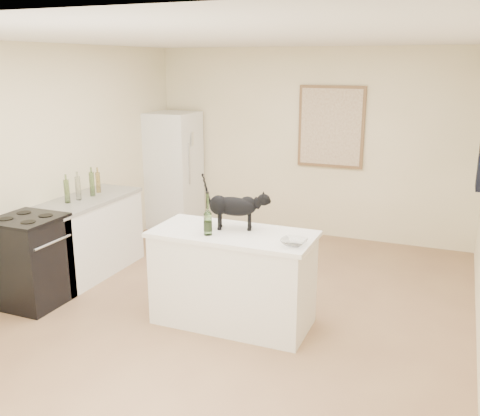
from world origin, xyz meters
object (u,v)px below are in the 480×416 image
at_px(stove, 31,262).
at_px(wine_bottle, 208,216).
at_px(black_cat, 234,209).
at_px(glass_bowl, 294,242).
at_px(fridge, 173,170).

relative_size(stove, wine_bottle, 2.59).
distance_m(black_cat, wine_bottle, 0.29).
distance_m(black_cat, glass_bowl, 0.72).
relative_size(stove, fridge, 0.53).
xyz_separation_m(fridge, wine_bottle, (1.88, -2.71, 0.22)).
bearing_deg(fridge, glass_bowl, -45.20).
relative_size(black_cat, glass_bowl, 2.50).
height_order(black_cat, wine_bottle, black_cat).
height_order(stove, glass_bowl, glass_bowl).
distance_m(stove, fridge, 2.98).
bearing_deg(wine_bottle, black_cat, 60.48).
distance_m(wine_bottle, glass_bowl, 0.81).
bearing_deg(glass_bowl, wine_bottle, -178.71).
xyz_separation_m(fridge, black_cat, (2.02, -2.46, 0.24)).
height_order(stove, wine_bottle, wine_bottle).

